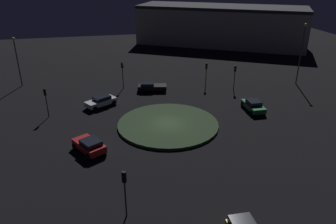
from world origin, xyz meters
name	(u,v)px	position (x,y,z in m)	size (l,w,h in m)	color
ground_plane	(168,125)	(0.00, 0.00, 0.00)	(117.65, 117.65, 0.00)	black
roundabout_island	(168,124)	(0.00, 0.00, 0.17)	(12.16, 12.16, 0.33)	#2D4228
car_white	(101,101)	(-7.68, 7.71, 0.78)	(4.51, 3.73, 1.46)	white
car_green	(253,105)	(12.02, 1.89, 0.76)	(2.06, 4.07, 1.47)	#1E7238
car_red	(89,145)	(-9.23, -4.32, 0.81)	(3.59, 4.28, 1.52)	red
car_black	(151,87)	(0.04, 12.20, 0.72)	(4.64, 2.63, 1.37)	black
traffic_light_northeast	(235,73)	(12.65, 10.00, 2.76)	(0.39, 0.38, 3.87)	#2D2D2D
traffic_light_southwest	(125,185)	(-6.46, -14.56, 2.88)	(0.36, 0.39, 4.04)	#2D2D2D
traffic_light_north	(122,70)	(-4.06, 14.38, 3.00)	(0.35, 0.39, 4.22)	#2D2D2D
traffic_light_west	(46,97)	(-14.35, 5.65, 2.76)	(0.39, 0.36, 3.86)	#2D2D2D
traffic_light_northeast_near	(206,70)	(8.87, 12.40, 2.74)	(0.37, 0.39, 3.83)	#2D2D2D
streetlamp_northwest	(16,55)	(-19.94, 19.09, 4.98)	(0.49, 0.49, 7.79)	#4C4C51
streetlamp_northeast	(302,47)	(23.82, 10.53, 6.03)	(0.49, 0.49, 9.73)	#4C4C51
store_building	(221,25)	(22.08, 41.31, 4.58)	(40.22, 30.07, 9.16)	#B7B299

